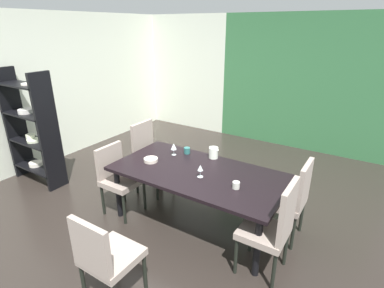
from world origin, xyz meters
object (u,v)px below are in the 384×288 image
object	(u,v)px
chair_left_far	(149,155)
display_shelf	(31,129)
serving_bowl_right	(151,160)
pitcher_west	(214,153)
chair_right_far	(291,197)
wine_glass_rear	(174,147)
dining_table	(198,176)
chair_right_near	(273,226)
cup_center	(187,151)
chair_left_near	(118,175)
wine_glass_corner	(200,168)
cup_near_shelf	(236,185)
chair_head_near	(105,255)

from	to	relation	value
chair_left_far	display_shelf	size ratio (longest dim) A/B	0.60
serving_bowl_right	pitcher_west	distance (m)	0.81
chair_right_far	wine_glass_rear	distance (m)	1.58
dining_table	chair_right_far	size ratio (longest dim) A/B	2.11
dining_table	chair_right_near	bearing A→B (deg)	-17.48
cup_center	pitcher_west	distance (m)	0.38
chair_left_near	wine_glass_corner	world-z (taller)	chair_left_near
chair_right_near	pitcher_west	world-z (taller)	chair_right_near
cup_center	chair_left_far	bearing A→B (deg)	-175.65
chair_left_far	cup_near_shelf	bearing A→B (deg)	74.10
chair_right_far	wine_glass_corner	size ratio (longest dim) A/B	6.49
wine_glass_rear	cup_center	size ratio (longest dim) A/B	1.92
cup_near_shelf	pitcher_west	distance (m)	0.80
chair_left_far	chair_right_near	xyz separation A→B (m)	(2.06, -0.65, -0.00)
chair_head_near	chair_right_far	bearing A→B (deg)	58.45
chair_right_near	wine_glass_corner	size ratio (longest dim) A/B	6.87
chair_left_near	cup_near_shelf	xyz separation A→B (m)	(1.56, 0.20, 0.24)
chair_left_far	chair_left_near	size ratio (longest dim) A/B	1.15
chair_right_far	cup_near_shelf	size ratio (longest dim) A/B	12.56
chair_right_near	wine_glass_corner	world-z (taller)	chair_right_near
chair_head_near	cup_center	xyz separation A→B (m)	(-0.35, 1.80, 0.24)
chair_right_far	serving_bowl_right	bearing A→B (deg)	103.89
chair_left_far	cup_center	bearing A→B (deg)	94.35
chair_right_far	cup_near_shelf	distance (m)	0.69
display_shelf	serving_bowl_right	bearing A→B (deg)	8.62
dining_table	cup_center	bearing A→B (deg)	137.29
chair_head_near	chair_right_far	size ratio (longest dim) A/B	0.94
wine_glass_corner	pitcher_west	bearing A→B (deg)	103.05
dining_table	chair_head_near	bearing A→B (deg)	-92.00
dining_table	chair_head_near	distance (m)	1.43
display_shelf	cup_center	xyz separation A→B (m)	(2.31, 0.77, -0.11)
chair_left_far	pitcher_west	bearing A→B (deg)	96.32
display_shelf	wine_glass_rear	xyz separation A→B (m)	(2.19, 0.64, -0.03)
chair_left_near	cup_center	xyz separation A→B (m)	(0.61, 0.70, 0.24)
chair_right_near	display_shelf	world-z (taller)	display_shelf
chair_left_far	chair_right_far	world-z (taller)	chair_left_far
chair_right_far	wine_glass_rear	xyz separation A→B (m)	(-1.55, -0.08, 0.29)
chair_right_near	dining_table	bearing A→B (deg)	72.52
chair_head_near	cup_near_shelf	bearing A→B (deg)	65.50
chair_left_far	wine_glass_corner	world-z (taller)	chair_left_far
chair_right_near	wine_glass_rear	size ratio (longest dim) A/B	6.46
chair_left_near	cup_near_shelf	size ratio (longest dim) A/B	11.69
dining_table	chair_right_near	distance (m)	1.08
display_shelf	cup_near_shelf	size ratio (longest dim) A/B	22.57
chair_head_near	pitcher_west	xyz separation A→B (m)	(0.02, 1.86, 0.27)
wine_glass_rear	cup_center	bearing A→B (deg)	47.12
chair_right_near	chair_right_far	world-z (taller)	chair_right_near
chair_head_near	wine_glass_corner	size ratio (longest dim) A/B	6.11
wine_glass_rear	pitcher_west	xyz separation A→B (m)	(0.49, 0.19, -0.04)
pitcher_west	dining_table	bearing A→B (deg)	-85.65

